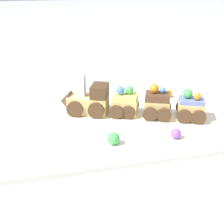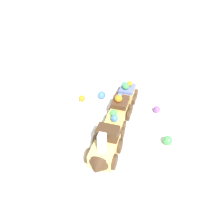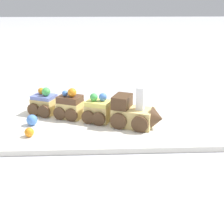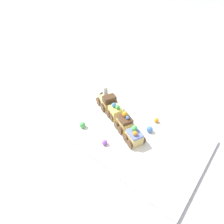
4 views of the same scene
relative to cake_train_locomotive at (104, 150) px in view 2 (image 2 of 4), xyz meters
The scene contains 10 objects.
ground_plane 0.12m from the cake_train_locomotive, 143.70° to the left, with size 10.00×10.00×0.00m, color #B2B2B7.
display_board 0.11m from the cake_train_locomotive, 143.70° to the left, with size 0.77×0.37×0.01m, color white.
cake_train_locomotive is the anchor object (origin of this frame).
cake_car_lemon 0.09m from the cake_train_locomotive, 156.79° to the left, with size 0.08×0.08×0.07m.
cake_car_chocolate 0.17m from the cake_train_locomotive, 156.90° to the left, with size 0.08×0.08×0.08m.
cake_car_blueberry 0.25m from the cake_train_locomotive, 156.75° to the left, with size 0.08×0.08×0.07m.
gumball_purple 0.24m from the cake_train_locomotive, 130.51° to the left, with size 0.02×0.02×0.02m, color #9956C6.
gumball_blue 0.25m from the cake_train_locomotive, behind, with size 0.03×0.03×0.03m, color #4C84E0.
gumball_green 0.18m from the cake_train_locomotive, 98.10° to the left, with size 0.03×0.03×0.03m, color #4CBC56.
gumball_orange 0.24m from the cake_train_locomotive, 167.99° to the right, with size 0.02×0.02×0.02m, color orange.
Camera 2 is at (0.42, -0.09, 0.47)m, focal length 35.00 mm.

